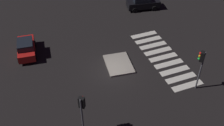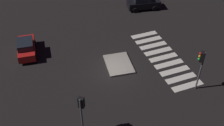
{
  "view_description": "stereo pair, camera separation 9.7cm",
  "coord_description": "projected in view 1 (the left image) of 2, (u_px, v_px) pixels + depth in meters",
  "views": [
    {
      "loc": [
        -18.86,
        7.36,
        17.97
      ],
      "look_at": [
        0.0,
        0.0,
        1.0
      ],
      "focal_mm": 43.17,
      "sensor_mm": 36.0,
      "label": 1
    },
    {
      "loc": [
        -18.9,
        7.27,
        17.97
      ],
      "look_at": [
        0.0,
        0.0,
        1.0
      ],
      "focal_mm": 43.17,
      "sensor_mm": 36.0,
      "label": 2
    }
  ],
  "objects": [
    {
      "name": "car_red",
      "position": [
        26.0,
        48.0,
        28.58
      ],
      "size": [
        4.2,
        2.26,
        1.77
      ],
      "rotation": [
        0.0,
        0.0,
        -0.11
      ],
      "color": "red",
      "rests_on": "ground"
    },
    {
      "name": "traffic_light_west",
      "position": [
        82.0,
        107.0,
        19.48
      ],
      "size": [
        0.53,
        0.54,
        3.96
      ],
      "rotation": [
        0.0,
        0.0,
        -0.66
      ],
      "color": "#47474C",
      "rests_on": "ground"
    },
    {
      "name": "ground_plane",
      "position": [
        112.0,
        71.0,
        27.06
      ],
      "size": [
        80.0,
        80.0,
        0.0
      ],
      "primitive_type": "plane",
      "color": "black"
    },
    {
      "name": "traffic_light_south",
      "position": [
        201.0,
        61.0,
        23.17
      ],
      "size": [
        0.54,
        0.53,
        4.22
      ],
      "rotation": [
        0.0,
        0.0,
        0.9
      ],
      "color": "#47474C",
      "rests_on": "ground"
    },
    {
      "name": "crosswalk_near",
      "position": [
        163.0,
        57.0,
        28.69
      ],
      "size": [
        9.9,
        3.2,
        0.02
      ],
      "color": "silver",
      "rests_on": "ground"
    },
    {
      "name": "car_black",
      "position": [
        143.0,
        2.0,
        36.3
      ],
      "size": [
        2.67,
        4.62,
        1.92
      ],
      "rotation": [
        0.0,
        0.0,
        -1.75
      ],
      "color": "black",
      "rests_on": "ground"
    },
    {
      "name": "traffic_island",
      "position": [
        119.0,
        64.0,
        27.71
      ],
      "size": [
        3.71,
        2.97,
        0.18
      ],
      "color": "gray",
      "rests_on": "ground"
    }
  ]
}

